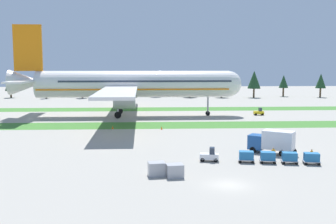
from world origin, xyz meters
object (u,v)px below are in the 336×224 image
cargo_dolly_fourth (312,158)px  catering_truck (272,141)px  pushback_tractor (259,112)px  taxiway_marker_1 (162,128)px  baggage_tug (210,155)px  cargo_dolly_third (290,157)px  ground_crew_marshaller (273,153)px  cargo_dolly_lead (246,156)px  uld_container_1 (175,171)px  cargo_dolly_second (268,156)px  taxiway_marker_0 (113,127)px  uld_container_0 (157,169)px  ground_crew_loader (312,155)px  airliner (128,84)px

cargo_dolly_fourth → catering_truck: 7.55m
pushback_tractor → taxiway_marker_1: (-26.61, -22.52, -0.48)m
baggage_tug → cargo_dolly_fourth: baggage_tug is taller
cargo_dolly_fourth → taxiway_marker_1: (-19.35, 30.11, -0.58)m
cargo_dolly_third → ground_crew_marshaller: ground_crew_marshaller is taller
cargo_dolly_fourth → pushback_tractor: pushback_tractor is taller
cargo_dolly_lead → uld_container_1: 12.44m
cargo_dolly_second → taxiway_marker_0: cargo_dolly_second is taller
pushback_tractor → uld_container_0: (-28.35, -57.33, 0.03)m
catering_truck → ground_crew_loader: size_ratio=4.06×
cargo_dolly_lead → ground_crew_loader: (9.24, 0.13, 0.03)m
uld_container_0 → taxiway_marker_0: 36.96m
cargo_dolly_second → uld_container_0: (-15.38, -5.69, -0.08)m
catering_truck → pushback_tractor: 47.18m
catering_truck → airliner: bearing=61.6°
cargo_dolly_third → uld_container_1: uld_container_1 is taller
ground_crew_marshaller → cargo_dolly_third: bearing=142.3°
taxiway_marker_0 → airliner: bearing=83.9°
cargo_dolly_lead → cargo_dolly_third: (5.71, -1.00, 0.00)m
cargo_dolly_fourth → cargo_dolly_lead: bearing=90.0°
cargo_dolly_lead → pushback_tractor: (15.83, 51.14, -0.10)m
cargo_dolly_third → uld_container_0: 18.96m
cargo_dolly_third → taxiway_marker_0: (-26.70, 30.78, -0.57)m
uld_container_1 → airliner: bearing=98.3°
cargo_dolly_second → cargo_dolly_fourth: size_ratio=1.00×
ground_crew_loader → taxiway_marker_0: 42.35m
cargo_dolly_second → pushback_tractor: (12.97, 51.63, -0.10)m
pushback_tractor → ground_crew_marshaller: bearing=166.0°
cargo_dolly_third → uld_container_0: uld_container_0 is taller
pushback_tractor → taxiway_marker_0: pushback_tractor is taller
ground_crew_marshaller → ground_crew_loader: (5.01, -1.31, 0.00)m
catering_truck → baggage_tug: bearing=146.8°
catering_truck → uld_container_1: size_ratio=3.53×
uld_container_0 → pushback_tractor: bearing=63.7°
airliner → cargo_dolly_lead: size_ratio=30.23×
cargo_dolly_third → ground_crew_loader: size_ratio=1.39×
catering_truck → taxiway_marker_1: size_ratio=10.48×
pushback_tractor → taxiway_marker_1: 34.86m
baggage_tug → uld_container_0: baggage_tug is taller
taxiway_marker_1 → catering_truck: bearing=-55.7°
cargo_dolly_lead → uld_container_1: uld_container_1 is taller
cargo_dolly_lead → taxiway_marker_1: cargo_dolly_lead is taller
cargo_dolly_lead → ground_crew_loader: bearing=-79.3°
cargo_dolly_second → taxiway_marker_1: (-13.64, 29.11, -0.58)m
cargo_dolly_lead → uld_container_0: bearing=126.2°
uld_container_1 → ground_crew_marshaller: bearing=29.8°
cargo_dolly_fourth → taxiway_marker_1: 35.79m
baggage_tug → taxiway_marker_0: baggage_tug is taller
catering_truck → ground_crew_marshaller: bearing=-161.0°
ground_crew_marshaller → uld_container_1: ground_crew_marshaller is taller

